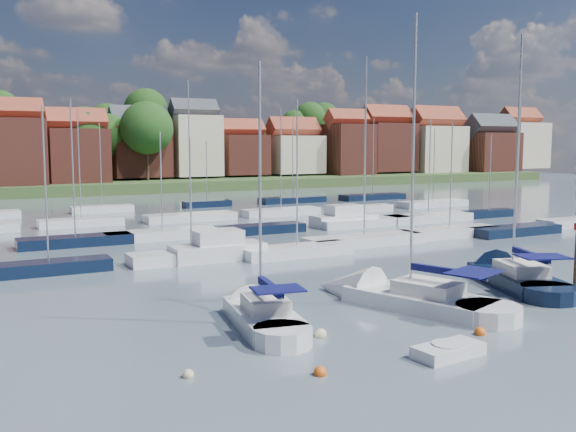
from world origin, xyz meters
TOP-DOWN VIEW (x-y plane):
  - ground at (0.00, 40.00)m, footprint 260.00×260.00m
  - sailboat_left at (-9.62, 3.75)m, footprint 4.28×10.13m
  - sailboat_centre at (-1.63, 3.47)m, footprint 7.19×12.59m
  - sailboat_navy at (8.01, 4.73)m, footprint 7.02×12.16m
  - tender at (-4.96, -4.62)m, footprint 3.14×1.69m
  - buoy_a at (-15.11, -1.90)m, footprint 0.42×0.42m
  - buoy_b at (-10.64, -3.99)m, footprint 0.51×0.51m
  - buoy_c at (-8.19, 0.12)m, footprint 0.55×0.55m
  - buoy_d at (-1.62, -2.98)m, footprint 0.52×0.52m
  - buoy_e at (0.54, 6.65)m, footprint 0.42×0.42m
  - marina_field at (1.91, 35.15)m, footprint 79.62×41.41m
  - far_shore_town at (2.23, 132.67)m, footprint 212.46×90.00m

SIDE VIEW (x-z plane):
  - ground at x=0.00m, z-range 0.00..0.00m
  - buoy_a at x=-15.11m, z-range -0.21..0.21m
  - buoy_b at x=-10.64m, z-range -0.25..0.25m
  - buoy_c at x=-8.19m, z-range -0.27..0.27m
  - buoy_d at x=-1.62m, z-range -0.26..0.26m
  - buoy_e at x=0.54m, z-range -0.21..0.21m
  - tender at x=-4.96m, z-range -0.07..0.58m
  - sailboat_centre at x=-1.63m, z-range -7.94..8.64m
  - sailboat_navy at x=8.01m, z-range -7.82..8.53m
  - sailboat_left at x=-9.62m, z-range -6.36..7.08m
  - marina_field at x=1.91m, z-range -7.53..8.40m
  - far_shore_town at x=2.23m, z-range -6.53..15.74m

